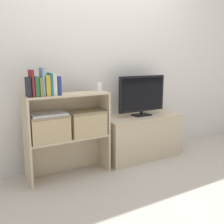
# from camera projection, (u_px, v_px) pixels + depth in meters

# --- Properties ---
(ground_plane) EXTENTS (16.00, 16.00, 0.00)m
(ground_plane) POSITION_uv_depth(u_px,v_px,m) (118.00, 170.00, 2.90)
(ground_plane) COLOR #BCB2A3
(wall_back) EXTENTS (10.00, 0.05, 2.40)m
(wall_back) POSITION_uv_depth(u_px,v_px,m) (99.00, 59.00, 3.04)
(wall_back) COLOR silver
(wall_back) RESTS_ON ground_plane
(tv_stand) EXTENTS (1.00, 0.44, 0.53)m
(tv_stand) POSITION_uv_depth(u_px,v_px,m) (141.00, 136.00, 3.25)
(tv_stand) COLOR #CCB793
(tv_stand) RESTS_ON ground_plane
(tv) EXTENTS (0.64, 0.14, 0.48)m
(tv) POSITION_uv_depth(u_px,v_px,m) (142.00, 95.00, 3.14)
(tv) COLOR black
(tv) RESTS_ON tv_stand
(bookshelf_lower_tier) EXTENTS (0.84, 0.28, 0.42)m
(bookshelf_lower_tier) POSITION_uv_depth(u_px,v_px,m) (67.00, 149.00, 2.76)
(bookshelf_lower_tier) COLOR #CCB793
(bookshelf_lower_tier) RESTS_ON ground_plane
(bookshelf_upper_tier) EXTENTS (0.84, 0.28, 0.45)m
(bookshelf_upper_tier) POSITION_uv_depth(u_px,v_px,m) (65.00, 109.00, 2.67)
(bookshelf_upper_tier) COLOR #CCB793
(bookshelf_upper_tier) RESTS_ON bookshelf_lower_tier
(book_charcoal) EXTENTS (0.03, 0.13, 0.17)m
(book_charcoal) POSITION_uv_depth(u_px,v_px,m) (28.00, 87.00, 2.35)
(book_charcoal) COLOR #232328
(book_charcoal) RESTS_ON bookshelf_upper_tier
(book_maroon) EXTENTS (0.02, 0.15, 0.24)m
(book_maroon) POSITION_uv_depth(u_px,v_px,m) (31.00, 83.00, 2.36)
(book_maroon) COLOR maroon
(book_maroon) RESTS_ON bookshelf_upper_tier
(book_forest) EXTENTS (0.04, 0.14, 0.18)m
(book_forest) POSITION_uv_depth(u_px,v_px,m) (36.00, 86.00, 2.39)
(book_forest) COLOR #286638
(book_forest) RESTS_ON bookshelf_upper_tier
(book_olive) EXTENTS (0.03, 0.15, 0.17)m
(book_olive) POSITION_uv_depth(u_px,v_px,m) (40.00, 87.00, 2.40)
(book_olive) COLOR olive
(book_olive) RESTS_ON bookshelf_upper_tier
(book_skyblue) EXTENTS (0.02, 0.12, 0.26)m
(book_skyblue) POSITION_uv_depth(u_px,v_px,m) (42.00, 82.00, 2.41)
(book_skyblue) COLOR #709ECC
(book_skyblue) RESTS_ON bookshelf_upper_tier
(book_mustard) EXTENTS (0.04, 0.15, 0.19)m
(book_mustard) POSITION_uv_depth(u_px,v_px,m) (46.00, 85.00, 2.43)
(book_mustard) COLOR gold
(book_mustard) RESTS_ON bookshelf_upper_tier
(book_teal) EXTENTS (0.02, 0.15, 0.21)m
(book_teal) POSITION_uv_depth(u_px,v_px,m) (50.00, 84.00, 2.45)
(book_teal) COLOR #1E7075
(book_teal) RESTS_ON bookshelf_upper_tier
(book_ivory) EXTENTS (0.04, 0.13, 0.21)m
(book_ivory) POSITION_uv_depth(u_px,v_px,m) (53.00, 84.00, 2.46)
(book_ivory) COLOR silver
(book_ivory) RESTS_ON bookshelf_upper_tier
(book_navy) EXTENTS (0.03, 0.14, 0.18)m
(book_navy) POSITION_uv_depth(u_px,v_px,m) (57.00, 85.00, 2.49)
(book_navy) COLOR navy
(book_navy) RESTS_ON bookshelf_upper_tier
(baby_monitor) EXTENTS (0.05, 0.03, 0.12)m
(baby_monitor) POSITION_uv_depth(u_px,v_px,m) (99.00, 87.00, 2.76)
(baby_monitor) COLOR white
(baby_monitor) RESTS_ON bookshelf_upper_tier
(storage_basket_left) EXTENTS (0.38, 0.25, 0.25)m
(storage_basket_left) POSITION_uv_depth(u_px,v_px,m) (49.00, 127.00, 2.54)
(storage_basket_left) COLOR tan
(storage_basket_left) RESTS_ON bookshelf_lower_tier
(storage_basket_right) EXTENTS (0.38, 0.25, 0.25)m
(storage_basket_right) POSITION_uv_depth(u_px,v_px,m) (86.00, 122.00, 2.74)
(storage_basket_right) COLOR tan
(storage_basket_right) RESTS_ON bookshelf_lower_tier
(laptop) EXTENTS (0.34, 0.23, 0.02)m
(laptop) POSITION_uv_depth(u_px,v_px,m) (48.00, 114.00, 2.52)
(laptop) COLOR #BCBCC1
(laptop) RESTS_ON storage_basket_left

